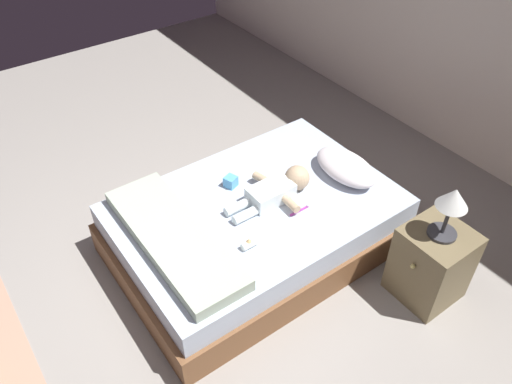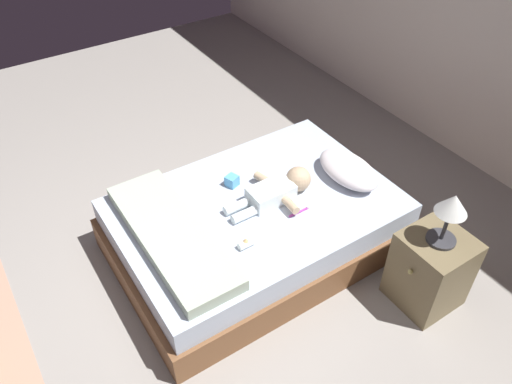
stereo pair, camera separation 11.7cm
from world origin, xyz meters
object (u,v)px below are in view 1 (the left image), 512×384
toothbrush (301,210)px  lamp (452,203)px  baby_bottle (249,244)px  pillow (346,167)px  toy_block (231,182)px  baby (278,189)px  bed (256,226)px  nightstand (431,264)px

toothbrush → lamp: lamp is taller
lamp → baby_bottle: 1.22m
pillow → toy_block: (-0.38, -0.74, -0.03)m
baby → toothbrush: 0.22m
baby → baby_bottle: baby is taller
pillow → toothbrush: pillow is taller
bed → lamp: lamp is taller
toothbrush → baby: bearing=-169.8°
nightstand → baby_bottle: bearing=-125.8°
pillow → lamp: (0.86, -0.03, 0.30)m
baby → toy_block: bearing=-144.9°
toothbrush → toy_block: size_ratio=1.68×
pillow → baby: 0.55m
toothbrush → lamp: size_ratio=0.47×
bed → toothbrush: bearing=39.9°
bed → pillow: bearing=79.6°
baby → nightstand: baby is taller
nightstand → toothbrush: bearing=-147.5°
toothbrush → nightstand: bearing=32.5°
pillow → toothbrush: size_ratio=3.10×
baby_bottle → pillow: bearing=100.1°
baby → pillow: bearing=79.9°
baby → lamp: lamp is taller
baby → lamp: bearing=28.3°
toothbrush → baby_bottle: 0.48m
toy_block → baby_bottle: size_ratio=1.00×
toothbrush → baby_bottle: bearing=-82.0°
baby → nightstand: size_ratio=1.21×
bed → baby: baby is taller
toothbrush → toy_block: (-0.49, -0.24, 0.03)m
bed → lamp: 1.33m
bed → lamp: bearing=34.4°
baby → toy_block: 0.35m
bed → baby: bearing=78.3°
toothbrush → lamp: 0.96m
lamp → toy_block: lamp is taller
pillow → baby_bottle: bearing=-79.9°
baby → baby_bottle: 0.51m
bed → baby: 0.33m
pillow → toy_block: size_ratio=5.22×
bed → baby: (0.03, 0.16, 0.28)m
toy_block → baby_bottle: (0.55, -0.23, -0.01)m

